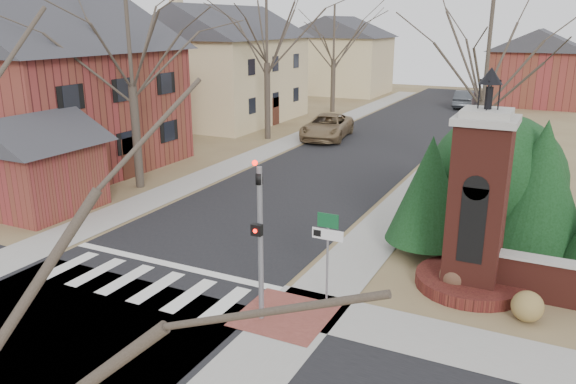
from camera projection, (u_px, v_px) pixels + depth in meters
The scene contains 27 objects.
ground at pixel (123, 295), 16.37m from camera, with size 120.00×120.00×0.00m, color brown.
main_street at pixel (366, 148), 35.24m from camera, with size 8.00×70.00×0.01m, color black.
cross_street at pixel (38, 345), 13.80m from camera, with size 120.00×8.00×0.01m, color black.
crosswalk_zone at pixel (141, 283), 17.05m from camera, with size 8.00×2.20×0.02m, color silver.
stop_bar at pixel (172, 265), 18.34m from camera, with size 8.00×0.35×0.02m, color silver.
sidewalk_right_main at pixel (450, 157), 33.04m from camera, with size 2.00×60.00×0.02m, color gray.
sidewalk_left at pixel (292, 141), 37.44m from camera, with size 2.00×60.00×0.02m, color gray.
curb_apron at pixel (285, 315), 15.19m from camera, with size 2.40×2.40×0.02m, color brown.
traffic_signal_pole at pixel (260, 228), 14.29m from camera, with size 0.28×0.41×4.50m.
sign_post at pixel (327, 241), 15.14m from camera, with size 0.90×0.07×2.75m.
brick_gate_monument at pixel (476, 219), 16.22m from camera, with size 3.20×3.20×6.47m.
house_brick_left at pixel (56, 81), 29.09m from camera, with size 9.80×11.80×9.42m.
house_stucco_left at pixel (224, 62), 43.91m from camera, with size 9.80×12.80×9.28m.
garage_left at pixel (35, 158), 23.17m from camera, with size 4.80×4.80×4.29m.
house_distant_left at pixel (339, 54), 61.39m from camera, with size 10.80×8.80×8.53m.
house_distant_right at pixel (536, 65), 53.10m from camera, with size 8.80×8.80×7.30m.
evergreen_near at pixel (430, 189), 18.66m from camera, with size 2.80×2.80×4.10m.
evergreen_mid at pixel (541, 184), 18.21m from camera, with size 3.40×3.40×4.70m.
evergreen_mass at pixel (496, 175), 20.01m from camera, with size 4.80×4.80×4.80m, color black.
bare_tree_0 at pixel (127, 20), 24.81m from camera, with size 8.05×8.05×11.15m.
bare_tree_1 at pixel (266, 15), 35.87m from camera, with size 8.40×8.40×11.64m.
bare_tree_2 at pixel (334, 29), 47.53m from camera, with size 7.35×7.35×10.19m.
bare_tree_3 at pixel (489, 44), 24.98m from camera, with size 7.00×7.00×9.70m.
pickup_truck at pixel (327, 127), 37.99m from camera, with size 2.69×5.83×1.62m, color olive.
distant_car at pixel (465, 99), 51.68m from camera, with size 1.66×4.76×1.57m, color #3A3E43.
dry_shrub_left at pixel (454, 276), 16.55m from camera, with size 0.88×0.88×0.88m, color #4F3424.
dry_shrub_right at pixel (527, 306), 14.83m from camera, with size 0.84×0.84×0.84m, color olive.
Camera 1 is at (10.87, -11.13, 7.64)m, focal length 35.00 mm.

